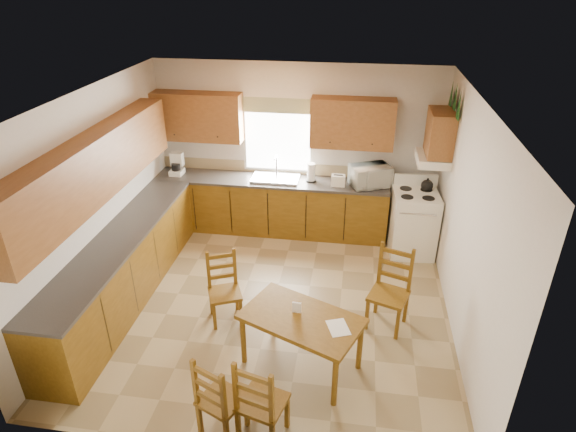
# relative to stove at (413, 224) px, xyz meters

# --- Properties ---
(floor) EXTENTS (4.50, 4.50, 0.00)m
(floor) POSITION_rel_stove_xyz_m (-1.87, -1.59, -0.48)
(floor) COLOR #9E895D
(floor) RESTS_ON ground
(ceiling) EXTENTS (4.50, 4.50, 0.00)m
(ceiling) POSITION_rel_stove_xyz_m (-1.87, -1.59, 2.22)
(ceiling) COLOR #985B25
(ceiling) RESTS_ON floor
(wall_left) EXTENTS (4.50, 4.50, 0.00)m
(wall_left) POSITION_rel_stove_xyz_m (-4.12, -1.59, 0.87)
(wall_left) COLOR silver
(wall_left) RESTS_ON floor
(wall_right) EXTENTS (4.50, 4.50, 0.00)m
(wall_right) POSITION_rel_stove_xyz_m (0.38, -1.59, 0.87)
(wall_right) COLOR silver
(wall_right) RESTS_ON floor
(wall_back) EXTENTS (4.50, 4.50, 0.00)m
(wall_back) POSITION_rel_stove_xyz_m (-1.87, 0.66, 0.87)
(wall_back) COLOR silver
(wall_back) RESTS_ON floor
(wall_front) EXTENTS (4.50, 4.50, 0.00)m
(wall_front) POSITION_rel_stove_xyz_m (-1.87, -3.84, 0.87)
(wall_front) COLOR silver
(wall_front) RESTS_ON floor
(lower_cab_back) EXTENTS (3.75, 0.60, 0.88)m
(lower_cab_back) POSITION_rel_stove_xyz_m (-2.25, 0.36, -0.04)
(lower_cab_back) COLOR brown
(lower_cab_back) RESTS_ON floor
(lower_cab_left) EXTENTS (0.60, 3.60, 0.88)m
(lower_cab_left) POSITION_rel_stove_xyz_m (-3.82, -1.74, -0.04)
(lower_cab_left) COLOR brown
(lower_cab_left) RESTS_ON floor
(counter_back) EXTENTS (3.75, 0.63, 0.04)m
(counter_back) POSITION_rel_stove_xyz_m (-2.25, 0.36, 0.42)
(counter_back) COLOR #3C3835
(counter_back) RESTS_ON lower_cab_back
(counter_left) EXTENTS (0.63, 3.60, 0.04)m
(counter_left) POSITION_rel_stove_xyz_m (-3.82, -1.74, 0.42)
(counter_left) COLOR #3C3835
(counter_left) RESTS_ON lower_cab_left
(backsplash) EXTENTS (3.75, 0.01, 0.18)m
(backsplash) POSITION_rel_stove_xyz_m (-2.25, 0.65, 0.53)
(backsplash) COLOR #98855D
(backsplash) RESTS_ON counter_back
(upper_cab_back_left) EXTENTS (1.41, 0.33, 0.75)m
(upper_cab_back_left) POSITION_rel_stove_xyz_m (-3.42, 0.49, 1.37)
(upper_cab_back_left) COLOR brown
(upper_cab_back_left) RESTS_ON wall_back
(upper_cab_back_right) EXTENTS (1.25, 0.33, 0.75)m
(upper_cab_back_right) POSITION_rel_stove_xyz_m (-1.01, 0.49, 1.37)
(upper_cab_back_right) COLOR brown
(upper_cab_back_right) RESTS_ON wall_back
(upper_cab_left) EXTENTS (0.33, 3.60, 0.75)m
(upper_cab_left) POSITION_rel_stove_xyz_m (-3.96, -1.74, 1.37)
(upper_cab_left) COLOR brown
(upper_cab_left) RESTS_ON wall_left
(upper_cab_stove) EXTENTS (0.33, 0.62, 0.62)m
(upper_cab_stove) POSITION_rel_stove_xyz_m (0.21, 0.06, 1.42)
(upper_cab_stove) COLOR brown
(upper_cab_stove) RESTS_ON wall_right
(range_hood) EXTENTS (0.44, 0.62, 0.12)m
(range_hood) POSITION_rel_stove_xyz_m (0.16, 0.06, 1.04)
(range_hood) COLOR white
(range_hood) RESTS_ON wall_right
(window_frame) EXTENTS (1.13, 0.02, 1.18)m
(window_frame) POSITION_rel_stove_xyz_m (-2.17, 0.63, 1.07)
(window_frame) COLOR white
(window_frame) RESTS_ON wall_back
(window_pane) EXTENTS (1.05, 0.01, 1.10)m
(window_pane) POSITION_rel_stove_xyz_m (-2.17, 0.62, 1.07)
(window_pane) COLOR white
(window_pane) RESTS_ON wall_back
(window_valance) EXTENTS (1.19, 0.01, 0.24)m
(window_valance) POSITION_rel_stove_xyz_m (-2.17, 0.60, 1.57)
(window_valance) COLOR #445E2F
(window_valance) RESTS_ON wall_back
(sink_basin) EXTENTS (0.75, 0.45, 0.04)m
(sink_basin) POSITION_rel_stove_xyz_m (-2.17, 0.36, 0.46)
(sink_basin) COLOR silver
(sink_basin) RESTS_ON counter_back
(pine_decal_a) EXTENTS (0.22, 0.22, 0.36)m
(pine_decal_a) POSITION_rel_stove_xyz_m (0.34, -0.26, 1.90)
(pine_decal_a) COLOR #16451A
(pine_decal_a) RESTS_ON wall_right
(pine_decal_b) EXTENTS (0.22, 0.22, 0.36)m
(pine_decal_b) POSITION_rel_stove_xyz_m (0.34, 0.06, 1.94)
(pine_decal_b) COLOR #16451A
(pine_decal_b) RESTS_ON wall_right
(pine_decal_c) EXTENTS (0.22, 0.22, 0.36)m
(pine_decal_c) POSITION_rel_stove_xyz_m (0.34, 0.38, 1.90)
(pine_decal_c) COLOR #16451A
(pine_decal_c) RESTS_ON wall_right
(stove) EXTENTS (0.70, 0.72, 0.97)m
(stove) POSITION_rel_stove_xyz_m (0.00, 0.00, 0.00)
(stove) COLOR white
(stove) RESTS_ON floor
(coffeemaker) EXTENTS (0.24, 0.27, 0.35)m
(coffeemaker) POSITION_rel_stove_xyz_m (-3.81, 0.34, 0.61)
(coffeemaker) COLOR white
(coffeemaker) RESTS_ON counter_back
(paper_towel) EXTENTS (0.15, 0.15, 0.30)m
(paper_towel) POSITION_rel_stove_xyz_m (-1.60, 0.38, 0.58)
(paper_towel) COLOR white
(paper_towel) RESTS_ON counter_back
(toaster) EXTENTS (0.22, 0.14, 0.17)m
(toaster) POSITION_rel_stove_xyz_m (-1.17, 0.27, 0.52)
(toaster) COLOR white
(toaster) RESTS_ON counter_back
(microwave) EXTENTS (0.66, 0.58, 0.33)m
(microwave) POSITION_rel_stove_xyz_m (-0.69, 0.34, 0.60)
(microwave) COLOR white
(microwave) RESTS_ON counter_back
(dining_table) EXTENTS (1.43, 1.15, 0.67)m
(dining_table) POSITION_rel_stove_xyz_m (-1.38, -2.64, -0.15)
(dining_table) COLOR brown
(dining_table) RESTS_ON floor
(chair_near_left) EXTENTS (0.50, 0.49, 0.91)m
(chair_near_left) POSITION_rel_stove_xyz_m (-2.00, -3.58, -0.03)
(chair_near_left) COLOR brown
(chair_near_left) RESTS_ON floor
(chair_near_right) EXTENTS (0.49, 0.48, 0.97)m
(chair_near_right) POSITION_rel_stove_xyz_m (-1.62, -3.58, 0.00)
(chair_near_right) COLOR brown
(chair_near_right) RESTS_ON floor
(chair_far_left) EXTENTS (0.50, 0.49, 0.92)m
(chair_far_left) POSITION_rel_stove_xyz_m (-2.40, -2.00, -0.03)
(chair_far_left) COLOR brown
(chair_far_left) RESTS_ON floor
(chair_far_right) EXTENTS (0.55, 0.54, 1.04)m
(chair_far_right) POSITION_rel_stove_xyz_m (-0.42, -1.82, 0.04)
(chair_far_right) COLOR brown
(chair_far_right) RESTS_ON floor
(table_paper) EXTENTS (0.28, 0.32, 0.00)m
(table_paper) POSITION_rel_stove_xyz_m (-0.98, -2.75, 0.18)
(table_paper) COLOR white
(table_paper) RESTS_ON dining_table
(table_card) EXTENTS (0.10, 0.03, 0.13)m
(table_card) POSITION_rel_stove_xyz_m (-1.44, -2.56, 0.25)
(table_card) COLOR white
(table_card) RESTS_ON dining_table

